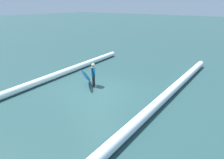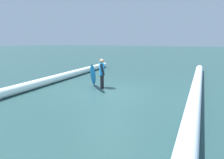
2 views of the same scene
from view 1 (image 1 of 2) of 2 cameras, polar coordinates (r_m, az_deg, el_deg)
The scene contains 5 objects.
ground_plane at distance 11.37m, azimuth -4.38°, elevation -3.30°, with size 160.48×160.48×0.00m, color #234445.
surfer at distance 11.78m, azimuth -5.28°, elevation 1.65°, with size 0.44×0.47×1.41m.
surfboard at distance 11.87m, azimuth -7.31°, elevation 0.92°, with size 1.55×1.01×1.28m.
wave_crest_foreground at distance 12.23m, azimuth -24.69°, elevation -2.42°, with size 0.41×0.41×19.53m, color white.
wave_crest_midground at distance 9.19m, azimuth 11.01°, elevation -8.26°, with size 0.44×0.44×17.74m, color white.
Camera 1 is at (7.84, 6.82, 4.61)m, focal length 32.30 mm.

